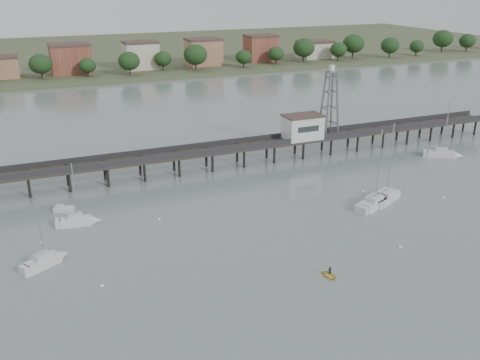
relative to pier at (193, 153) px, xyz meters
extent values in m
plane|color=slate|center=(0.00, -60.00, -3.79)|extent=(500.00, 500.00, 0.00)
cube|color=#2D2823|center=(0.00, 0.00, -0.04)|extent=(150.00, 5.00, 0.50)
cube|color=#333335|center=(0.00, -2.40, 0.76)|extent=(150.00, 0.12, 1.10)
cube|color=#333335|center=(0.00, 2.40, 0.76)|extent=(150.00, 0.12, 1.10)
cylinder|color=black|center=(0.00, -1.90, -1.99)|extent=(0.50, 0.50, 4.40)
cylinder|color=black|center=(0.00, 1.90, -1.99)|extent=(0.50, 0.50, 4.40)
cylinder|color=black|center=(73.00, -1.90, -1.99)|extent=(0.50, 0.50, 4.40)
cylinder|color=black|center=(73.00, 1.90, -1.99)|extent=(0.50, 0.50, 4.40)
cube|color=silver|center=(25.00, 0.00, 2.71)|extent=(8.00, 5.00, 5.00)
cube|color=#4C3833|center=(25.00, 0.00, 5.36)|extent=(8.40, 5.40, 0.30)
cube|color=slate|center=(31.50, 0.00, 14.36)|extent=(1.80, 1.80, 0.30)
cube|color=silver|center=(31.50, 0.00, 15.11)|extent=(0.90, 0.90, 1.20)
cube|color=silver|center=(-25.12, -16.84, -3.32)|extent=(5.06, 2.53, 1.65)
cone|color=silver|center=(-22.12, -17.26, -3.32)|extent=(2.26, 2.14, 1.88)
cube|color=silver|center=(-25.12, -16.84, -2.14)|extent=(2.34, 1.79, 0.75)
cylinder|color=#A5A8AA|center=(-24.79, -16.89, 2.05)|extent=(0.18, 0.18, 9.08)
cylinder|color=#A5A8AA|center=(-25.92, -16.73, -1.59)|extent=(2.82, 0.51, 0.12)
cube|color=silver|center=(-30.89, -28.56, -3.32)|extent=(5.22, 4.11, 1.65)
cone|color=silver|center=(-28.22, -27.02, -3.32)|extent=(2.73, 2.68, 1.91)
cube|color=silver|center=(-30.89, -28.56, -2.14)|extent=(2.66, 2.42, 0.75)
cylinder|color=#A5A8AA|center=(-30.59, -28.39, 2.12)|extent=(0.18, 0.18, 9.22)
cylinder|color=#A5A8AA|center=(-31.60, -28.96, -1.59)|extent=(2.55, 1.53, 0.12)
cube|color=silver|center=(22.96, -29.22, -3.32)|extent=(7.12, 4.90, 1.65)
cone|color=silver|center=(26.80, -27.66, -3.32)|extent=(3.54, 3.43, 2.58)
cube|color=silver|center=(22.96, -29.22, -2.14)|extent=(3.51, 3.03, 0.75)
cylinder|color=#A5A8AA|center=(23.38, -29.05, 3.73)|extent=(0.18, 0.18, 12.45)
cylinder|color=#A5A8AA|center=(21.93, -29.64, -1.59)|extent=(3.63, 1.57, 0.12)
cube|color=silver|center=(26.33, -27.97, -3.32)|extent=(7.24, 5.50, 1.65)
cone|color=silver|center=(30.08, -25.99, -3.32)|extent=(3.73, 3.65, 2.64)
cube|color=silver|center=(26.33, -27.97, -2.14)|extent=(3.65, 3.28, 0.75)
cylinder|color=#A5A8AA|center=(26.75, -27.75, 3.87)|extent=(0.18, 0.18, 12.73)
cylinder|color=#A5A8AA|center=(25.33, -28.49, -1.59)|extent=(3.56, 1.95, 0.12)
cube|color=silver|center=(52.90, -12.28, -3.32)|extent=(6.04, 5.10, 1.65)
cone|color=silver|center=(55.88, -14.30, -3.32)|extent=(3.25, 3.21, 2.25)
cube|color=silver|center=(52.90, -12.28, -2.14)|extent=(3.13, 2.93, 0.75)
cylinder|color=#A5A8AA|center=(53.23, -12.50, 2.92)|extent=(0.18, 0.18, 10.83)
cylinder|color=#A5A8AA|center=(52.10, -11.74, -1.59)|extent=(2.86, 1.99, 0.12)
cube|color=silver|center=(-26.34, -10.47, -3.47)|extent=(3.58, 2.51, 0.92)
cube|color=silver|center=(-27.02, -10.19, -2.92)|extent=(1.43, 1.43, 0.55)
imported|color=yellow|center=(3.83, -45.94, -3.79)|extent=(1.74, 0.67, 2.38)
imported|color=black|center=(3.83, -45.94, -3.79)|extent=(0.78, 1.34, 0.30)
ellipsoid|color=#F2E8BC|center=(17.71, -42.88, -3.71)|extent=(0.56, 0.56, 0.39)
ellipsoid|color=#F2E8BC|center=(36.93, -30.87, -3.71)|extent=(0.56, 0.56, 0.39)
ellipsoid|color=#F2E8BC|center=(-24.33, -36.64, -3.71)|extent=(0.56, 0.56, 0.39)
ellipsoid|color=#F2E8BC|center=(-30.63, -21.06, -3.71)|extent=(0.56, 0.56, 0.39)
ellipsoid|color=#F2E8BC|center=(25.30, -22.72, -3.71)|extent=(0.56, 0.56, 0.39)
ellipsoid|color=#F2E8BC|center=(-12.39, -19.93, -3.71)|extent=(0.56, 0.56, 0.39)
cube|color=#475133|center=(0.00, 185.00, -3.29)|extent=(500.00, 170.00, 1.40)
cube|color=brown|center=(-35.00, 123.00, 1.91)|extent=(13.00, 10.50, 9.00)
cube|color=brown|center=(-10.00, 123.00, 1.91)|extent=(13.00, 10.50, 9.00)
cube|color=brown|center=(18.00, 123.00, 1.91)|extent=(13.00, 10.50, 9.00)
cube|color=brown|center=(45.00, 123.00, 1.91)|extent=(13.00, 10.50, 9.00)
cube|color=brown|center=(72.00, 123.00, 1.91)|extent=(13.00, 10.50, 9.00)
cube|color=brown|center=(100.00, 123.00, 1.91)|extent=(13.00, 10.50, 9.00)
ellipsoid|color=#153317|center=(0.00, 111.00, 2.21)|extent=(8.00, 8.00, 6.80)
ellipsoid|color=#153317|center=(120.00, 111.00, 2.21)|extent=(8.00, 8.00, 6.80)
camera|label=1|loc=(-30.84, -97.90, 33.39)|focal=40.00mm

